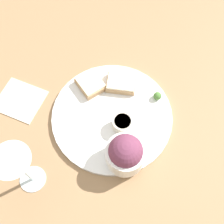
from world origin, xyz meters
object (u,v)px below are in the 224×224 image
object	(u,v)px
salad_bowl	(125,153)
wine_glass	(18,166)
cheese_toast_near	(121,83)
cheese_toast_far	(90,84)
napkin	(20,100)
sauce_ramekin	(122,123)

from	to	relation	value
salad_bowl	wine_glass	size ratio (longest dim) A/B	0.59
cheese_toast_near	cheese_toast_far	world-z (taller)	same
salad_bowl	cheese_toast_far	world-z (taller)	salad_bowl
cheese_toast_far	wine_glass	distance (m)	0.32
salad_bowl	cheese_toast_near	xyz separation A→B (m)	(-0.15, 0.17, -0.03)
cheese_toast_near	wine_glass	xyz separation A→B (m)	(-0.00, -0.36, 0.10)
cheese_toast_far	napkin	size ratio (longest dim) A/B	0.59
cheese_toast_far	napkin	world-z (taller)	cheese_toast_far
salad_bowl	cheese_toast_near	size ratio (longest dim) A/B	1.00
salad_bowl	sauce_ramekin	size ratio (longest dim) A/B	1.95
salad_bowl	cheese_toast_near	distance (m)	0.23
sauce_ramekin	salad_bowl	bearing A→B (deg)	-47.67
wine_glass	cheese_toast_far	bearing A→B (deg)	101.73
salad_bowl	napkin	bearing A→B (deg)	-171.59
wine_glass	napkin	bearing A→B (deg)	145.10
cheese_toast_far	sauce_ramekin	bearing A→B (deg)	-15.75
sauce_ramekin	cheese_toast_far	distance (m)	0.16
wine_glass	salad_bowl	bearing A→B (deg)	51.20
sauce_ramekin	cheese_toast_near	size ratio (longest dim) A/B	0.52
cheese_toast_near	napkin	size ratio (longest dim) A/B	0.68
salad_bowl	wine_glass	world-z (taller)	wine_glass
sauce_ramekin	wine_glass	bearing A→B (deg)	-109.40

